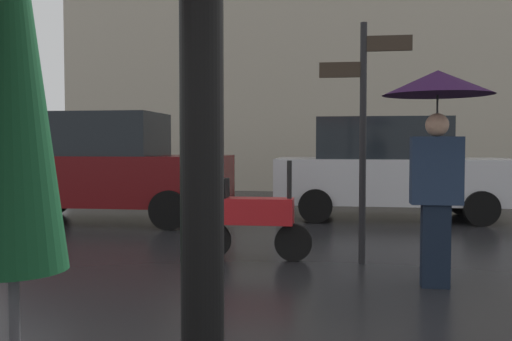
% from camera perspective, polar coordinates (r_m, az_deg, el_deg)
% --- Properties ---
extents(folded_patio_umbrella_near, '(0.42, 0.42, 2.49)m').
position_cam_1_polar(folded_patio_umbrella_near, '(2.03, -23.31, 9.05)').
color(folded_patio_umbrella_near, black).
rests_on(folded_patio_umbrella_near, ground).
extents(pedestrian_with_umbrella, '(1.08, 1.08, 2.17)m').
position_cam_1_polar(pedestrian_with_umbrella, '(5.99, 17.56, 5.21)').
color(pedestrian_with_umbrella, black).
rests_on(pedestrian_with_umbrella, ground).
extents(parked_scooter, '(1.47, 0.32, 1.23)m').
position_cam_1_polar(parked_scooter, '(7.11, -0.72, -4.45)').
color(parked_scooter, black).
rests_on(parked_scooter, ground).
extents(parked_car_left, '(4.43, 1.84, 1.93)m').
position_cam_1_polar(parked_car_left, '(11.28, 13.09, 0.23)').
color(parked_car_left, silver).
rests_on(parked_car_left, ground).
extents(parked_car_right, '(4.54, 1.94, 2.00)m').
position_cam_1_polar(parked_car_right, '(10.96, -15.09, 0.36)').
color(parked_car_right, '#590C0F').
rests_on(parked_car_right, ground).
extents(street_signpost, '(1.08, 0.08, 2.87)m').
position_cam_1_polar(street_signpost, '(6.95, 10.63, 5.13)').
color(street_signpost, black).
rests_on(street_signpost, ground).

